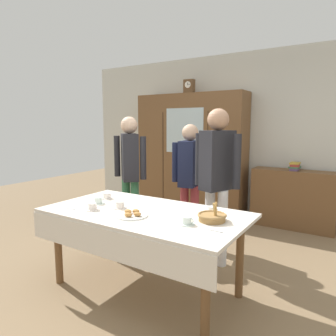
# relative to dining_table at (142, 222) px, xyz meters

# --- Properties ---
(ground_plane) EXTENTS (12.00, 12.00, 0.00)m
(ground_plane) POSITION_rel_dining_table_xyz_m (0.00, 0.24, -0.67)
(ground_plane) COLOR #846B4C
(ground_plane) RESTS_ON ground
(back_wall) EXTENTS (6.40, 0.10, 2.70)m
(back_wall) POSITION_rel_dining_table_xyz_m (0.00, 2.89, 0.68)
(back_wall) COLOR silver
(back_wall) RESTS_ON ground
(dining_table) EXTENTS (1.86, 0.99, 0.76)m
(dining_table) POSITION_rel_dining_table_xyz_m (0.00, 0.00, 0.00)
(dining_table) COLOR brown
(dining_table) RESTS_ON ground
(wall_cabinet) EXTENTS (1.95, 0.46, 2.06)m
(wall_cabinet) POSITION_rel_dining_table_xyz_m (-0.90, 2.59, 0.37)
(wall_cabinet) COLOR brown
(wall_cabinet) RESTS_ON ground
(mantel_clock) EXTENTS (0.18, 0.11, 0.24)m
(mantel_clock) POSITION_rel_dining_table_xyz_m (-0.94, 2.59, 1.52)
(mantel_clock) COLOR brown
(mantel_clock) RESTS_ON wall_cabinet
(bookshelf_low) EXTENTS (1.19, 0.35, 0.87)m
(bookshelf_low) POSITION_rel_dining_table_xyz_m (0.82, 2.64, -0.23)
(bookshelf_low) COLOR brown
(bookshelf_low) RESTS_ON ground
(book_stack) EXTENTS (0.15, 0.21, 0.12)m
(book_stack) POSITION_rel_dining_table_xyz_m (0.82, 2.64, 0.27)
(book_stack) COLOR #664C7A
(book_stack) RESTS_ON bookshelf_low
(tea_cup_far_left) EXTENTS (0.13, 0.13, 0.06)m
(tea_cup_far_left) POSITION_rel_dining_table_xyz_m (-0.25, -0.02, 0.13)
(tea_cup_far_left) COLOR white
(tea_cup_far_left) RESTS_ON dining_table
(tea_cup_center) EXTENTS (0.13, 0.13, 0.06)m
(tea_cup_center) POSITION_rel_dining_table_xyz_m (-0.43, -0.20, 0.12)
(tea_cup_center) COLOR white
(tea_cup_center) RESTS_ON dining_table
(tea_cup_back_edge) EXTENTS (0.13, 0.13, 0.06)m
(tea_cup_back_edge) POSITION_rel_dining_table_xyz_m (0.51, -0.09, 0.12)
(tea_cup_back_edge) COLOR silver
(tea_cup_back_edge) RESTS_ON dining_table
(tea_cup_mid_left) EXTENTS (0.13, 0.13, 0.06)m
(tea_cup_mid_left) POSITION_rel_dining_table_xyz_m (-0.55, -0.00, 0.13)
(tea_cup_mid_left) COLOR silver
(tea_cup_mid_left) RESTS_ON dining_table
(tea_cup_far_right) EXTENTS (0.13, 0.13, 0.06)m
(tea_cup_far_right) POSITION_rel_dining_table_xyz_m (0.55, 0.30, 0.13)
(tea_cup_far_right) COLOR white
(tea_cup_far_right) RESTS_ON dining_table
(tea_cup_near_right) EXTENTS (0.13, 0.13, 0.06)m
(tea_cup_near_right) POSITION_rel_dining_table_xyz_m (-0.62, 0.20, 0.13)
(tea_cup_near_right) COLOR white
(tea_cup_near_right) RESTS_ON dining_table
(bread_basket) EXTENTS (0.24, 0.24, 0.16)m
(bread_basket) POSITION_rel_dining_table_xyz_m (0.64, 0.10, 0.13)
(bread_basket) COLOR #9E7542
(bread_basket) RESTS_ON dining_table
(pastry_plate) EXTENTS (0.28, 0.28, 0.05)m
(pastry_plate) POSITION_rel_dining_table_xyz_m (0.01, -0.15, 0.11)
(pastry_plate) COLOR white
(pastry_plate) RESTS_ON dining_table
(spoon_far_left) EXTENTS (0.12, 0.02, 0.01)m
(spoon_far_left) POSITION_rel_dining_table_xyz_m (0.78, -0.11, 0.10)
(spoon_far_left) COLOR silver
(spoon_far_left) RESTS_ON dining_table
(spoon_center) EXTENTS (0.12, 0.02, 0.01)m
(spoon_center) POSITION_rel_dining_table_xyz_m (-0.60, -0.28, 0.10)
(spoon_center) COLOR silver
(spoon_center) RESTS_ON dining_table
(person_beside_shelf) EXTENTS (0.52, 0.41, 1.71)m
(person_beside_shelf) POSITION_rel_dining_table_xyz_m (0.34, 0.89, 0.38)
(person_beside_shelf) COLOR silver
(person_beside_shelf) RESTS_ON ground
(person_behind_table_right) EXTENTS (0.52, 0.40, 1.65)m
(person_behind_table_right) POSITION_rel_dining_table_xyz_m (-0.94, 0.98, 0.34)
(person_behind_table_right) COLOR #33704C
(person_behind_table_right) RESTS_ON ground
(person_behind_table_left) EXTENTS (0.52, 0.39, 1.55)m
(person_behind_table_left) POSITION_rel_dining_table_xyz_m (-0.21, 1.28, 0.27)
(person_behind_table_left) COLOR #933338
(person_behind_table_left) RESTS_ON ground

